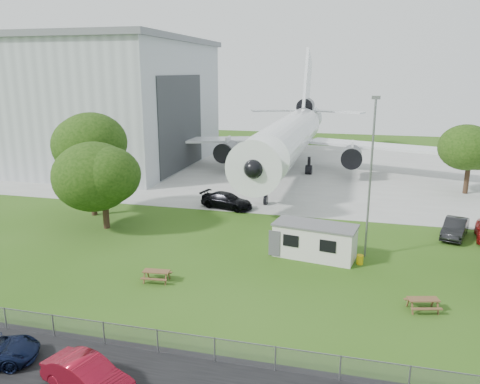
% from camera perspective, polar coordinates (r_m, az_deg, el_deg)
% --- Properties ---
extents(ground, '(160.00, 160.00, 0.00)m').
position_cam_1_polar(ground, '(32.63, 0.23, -10.51)').
color(ground, '#3F6520').
extents(concrete_apron, '(120.00, 46.00, 0.03)m').
position_cam_1_polar(concrete_apron, '(68.47, 7.97, 2.76)').
color(concrete_apron, '#B7B7B2').
rests_on(concrete_apron, ground).
extents(hangar, '(43.00, 31.00, 18.55)m').
position_cam_1_polar(hangar, '(78.98, -20.98, 10.39)').
color(hangar, '#B2B7BC').
rests_on(hangar, ground).
extents(airliner, '(46.36, 47.73, 17.69)m').
position_cam_1_polar(airliner, '(65.74, 6.17, 6.98)').
color(airliner, white).
rests_on(airliner, ground).
extents(site_cabin, '(6.93, 3.71, 2.62)m').
position_cam_1_polar(site_cabin, '(36.19, 9.12, -5.86)').
color(site_cabin, silver).
rests_on(site_cabin, ground).
extents(picnic_west, '(1.93, 1.66, 0.76)m').
position_cam_1_polar(picnic_west, '(32.75, -10.10, -10.65)').
color(picnic_west, brown).
rests_on(picnic_west, ground).
extents(picnic_east, '(2.12, 1.91, 0.76)m').
position_cam_1_polar(picnic_east, '(30.69, 21.32, -13.29)').
color(picnic_east, brown).
rests_on(picnic_east, ground).
extents(fence, '(58.00, 0.04, 1.30)m').
position_cam_1_polar(fence, '(24.69, -5.44, -19.54)').
color(fence, gray).
rests_on(fence, ground).
extents(lamp_mast, '(0.16, 0.16, 12.00)m').
position_cam_1_polar(lamp_mast, '(35.76, 15.58, 1.38)').
color(lamp_mast, slate).
rests_on(lamp_mast, ground).
extents(tree_west_big, '(8.59, 8.59, 11.49)m').
position_cam_1_polar(tree_west_big, '(47.01, -17.95, 5.72)').
color(tree_west_big, '#382619').
rests_on(tree_west_big, ground).
extents(tree_west_small, '(7.52, 7.52, 8.79)m').
position_cam_1_polar(tree_west_small, '(42.99, -16.37, 2.13)').
color(tree_west_small, '#382619').
rests_on(tree_west_small, ground).
extents(tree_far_apron, '(6.57, 6.57, 8.65)m').
position_cam_1_polar(tree_far_apron, '(59.38, 26.29, 4.84)').
color(tree_far_apron, '#382619').
rests_on(tree_far_apron, ground).
extents(car_centre_sedan, '(4.81, 2.85, 1.50)m').
position_cam_1_polar(car_centre_sedan, '(23.17, -18.09, -20.58)').
color(car_centre_sedan, maroon).
rests_on(car_centre_sedan, ground).
extents(car_ne_sedan, '(3.09, 5.15, 1.60)m').
position_cam_1_polar(car_ne_sedan, '(44.04, 24.73, -4.03)').
color(car_ne_sedan, black).
rests_on(car_ne_sedan, ground).
extents(car_apron_van, '(5.91, 3.51, 1.61)m').
position_cam_1_polar(car_apron_van, '(48.39, -1.64, -1.07)').
color(car_apron_van, black).
rests_on(car_apron_van, ground).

